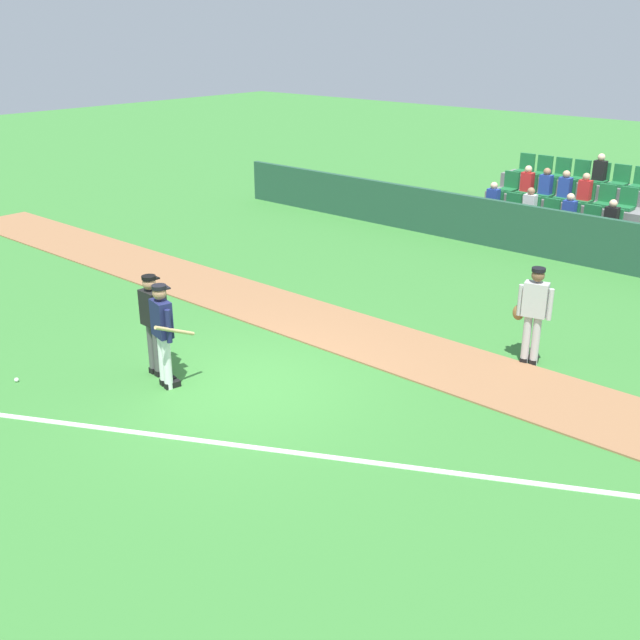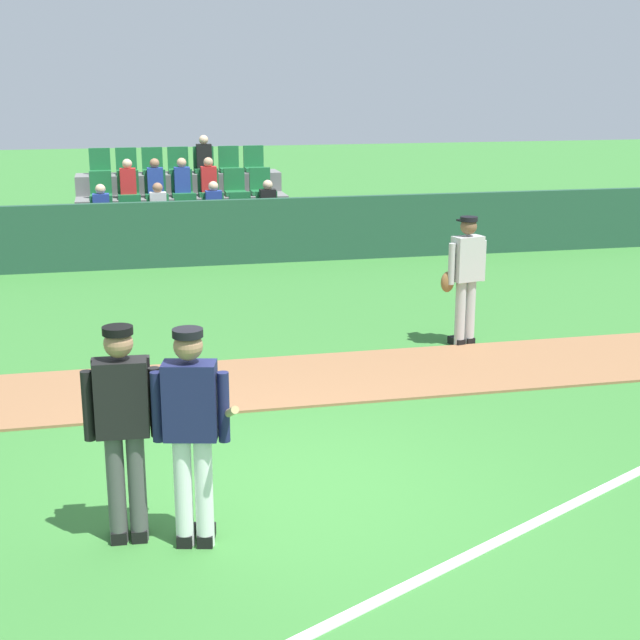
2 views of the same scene
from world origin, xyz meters
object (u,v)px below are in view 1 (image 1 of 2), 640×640
object	(u,v)px
runner_grey_jersey	(533,312)
baseball	(17,380)
batter_navy_jersey	(163,332)
umpire_home_plate	(153,319)

from	to	relation	value
runner_grey_jersey	baseball	xyz separation A→B (m)	(-6.07, -6.28, -0.93)
batter_navy_jersey	umpire_home_plate	world-z (taller)	same
runner_grey_jersey	baseball	distance (m)	8.78
umpire_home_plate	runner_grey_jersey	world-z (taller)	same
batter_navy_jersey	umpire_home_plate	bearing A→B (deg)	158.75
umpire_home_plate	baseball	size ratio (longest dim) A/B	23.78
runner_grey_jersey	baseball	bearing A→B (deg)	-134.01
batter_navy_jersey	umpire_home_plate	xyz separation A→B (m)	(-0.51, 0.20, 0.03)
umpire_home_plate	runner_grey_jersey	xyz separation A→B (m)	(4.55, 4.53, -0.04)
runner_grey_jersey	umpire_home_plate	bearing A→B (deg)	-135.12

